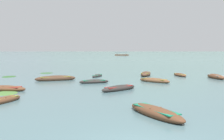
# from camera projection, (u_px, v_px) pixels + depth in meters

# --- Properties ---
(ground_plane) EXTENTS (6000.00, 6000.00, 0.00)m
(ground_plane) POSITION_uv_depth(u_px,v_px,m) (127.00, 51.00, 1500.55)
(ground_plane) COLOR slate
(mountain_1) EXTENTS (502.64, 502.64, 207.58)m
(mountain_1) POSITION_uv_depth(u_px,v_px,m) (58.00, 39.00, 2112.60)
(mountain_1) COLOR #56665B
(mountain_1) RESTS_ON ground
(mountain_2) EXTENTS (2538.01, 2538.01, 588.89)m
(mountain_2) POSITION_uv_depth(u_px,v_px,m) (155.00, 20.00, 2317.02)
(mountain_2) COLOR #56665B
(mountain_2) RESTS_ON ground
(rowboat_0) EXTENTS (3.63, 3.26, 0.55)m
(rowboat_0) POSITION_uv_depth(u_px,v_px,m) (154.00, 80.00, 26.73)
(rowboat_0) COLOR brown
(rowboat_0) RESTS_ON ground
(rowboat_1) EXTENTS (3.29, 1.95, 0.48)m
(rowboat_1) POSITION_uv_depth(u_px,v_px,m) (94.00, 82.00, 25.89)
(rowboat_1) COLOR #2D2826
(rowboat_1) RESTS_ON ground
(rowboat_2) EXTENTS (3.32, 3.37, 0.56)m
(rowboat_2) POSITION_uv_depth(u_px,v_px,m) (119.00, 88.00, 21.13)
(rowboat_2) COLOR #2D2826
(rowboat_2) RESTS_ON ground
(rowboat_4) EXTENTS (4.69, 2.97, 0.71)m
(rowboat_4) POSITION_uv_depth(u_px,v_px,m) (56.00, 78.00, 28.14)
(rowboat_4) COLOR #4C3323
(rowboat_4) RESTS_ON ground
(rowboat_5) EXTENTS (3.15, 4.10, 0.59)m
(rowboat_5) POSITION_uv_depth(u_px,v_px,m) (155.00, 112.00, 12.88)
(rowboat_5) COLOR brown
(rowboat_5) RESTS_ON ground
(rowboat_6) EXTENTS (1.47, 3.09, 0.35)m
(rowboat_6) POSITION_uv_depth(u_px,v_px,m) (97.00, 76.00, 32.39)
(rowboat_6) COLOR #2D2826
(rowboat_6) RESTS_ON ground
(rowboat_9) EXTENTS (1.61, 3.84, 0.64)m
(rowboat_9) POSITION_uv_depth(u_px,v_px,m) (216.00, 77.00, 30.29)
(rowboat_9) COLOR brown
(rowboat_9) RESTS_ON ground
(rowboat_10) EXTENTS (1.72, 3.14, 0.48)m
(rowboat_10) POSITION_uv_depth(u_px,v_px,m) (3.00, 100.00, 16.14)
(rowboat_10) COLOR brown
(rowboat_10) RESTS_ON ground
(rowboat_11) EXTENTS (3.77, 1.50, 0.56)m
(rowboat_11) POSITION_uv_depth(u_px,v_px,m) (5.00, 89.00, 20.96)
(rowboat_11) COLOR brown
(rowboat_11) RESTS_ON ground
(rowboat_12) EXTENTS (2.02, 4.08, 0.68)m
(rowboat_12) POSITION_uv_depth(u_px,v_px,m) (146.00, 74.00, 33.63)
(rowboat_12) COLOR #4C3323
(rowboat_12) RESTS_ON ground
(rowboat_13) EXTENTS (1.68, 3.37, 0.46)m
(rowboat_13) POSITION_uv_depth(u_px,v_px,m) (180.00, 75.00, 33.10)
(rowboat_13) COLOR brown
(rowboat_13) RESTS_ON ground
(ferry_0) EXTENTS (9.74, 6.53, 2.54)m
(ferry_0) POSITION_uv_depth(u_px,v_px,m) (122.00, 55.00, 171.95)
(ferry_0) COLOR brown
(ferry_0) RESTS_ON ground
(weed_patch_0) EXTENTS (2.52, 2.61, 0.14)m
(weed_patch_0) POSITION_uv_depth(u_px,v_px,m) (47.00, 73.00, 37.23)
(weed_patch_0) COLOR #2D5628
(weed_patch_0) RESTS_ON ground
(weed_patch_3) EXTENTS (2.56, 2.84, 0.14)m
(weed_patch_3) POSITION_uv_depth(u_px,v_px,m) (6.00, 93.00, 19.67)
(weed_patch_3) COLOR #477033
(weed_patch_3) RESTS_ON ground
(weed_patch_4) EXTENTS (1.92, 2.47, 0.14)m
(weed_patch_4) POSITION_uv_depth(u_px,v_px,m) (9.00, 77.00, 32.12)
(weed_patch_4) COLOR #2D5628
(weed_patch_4) RESTS_ON ground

